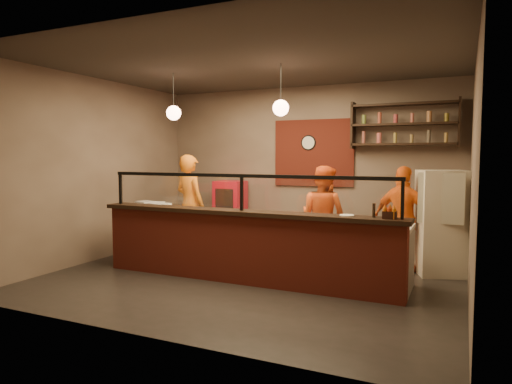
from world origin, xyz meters
The scene contains 29 objects.
floor centered at (0.00, 0.00, 0.00)m, with size 6.00×6.00×0.00m, color black.
ceiling centered at (0.00, 0.00, 3.20)m, with size 6.00×6.00×0.00m, color #342E28.
wall_back centered at (0.00, 2.50, 1.60)m, with size 6.00×6.00×0.00m, color #766356.
wall_left centered at (-3.00, 0.00, 1.60)m, with size 5.00×5.00×0.00m, color #766356.
wall_right centered at (3.00, 0.00, 1.60)m, with size 5.00×5.00×0.00m, color #766356.
wall_front centered at (0.00, -2.50, 1.60)m, with size 6.00×6.00×0.00m, color #766356.
brick_patch centered at (0.20, 2.47, 1.90)m, with size 1.60×0.04×1.30m, color maroon.
service_counter centered at (0.00, -0.30, 0.50)m, with size 4.60×0.25×1.00m, color maroon.
counter_ledge centered at (0.00, -0.30, 1.03)m, with size 4.70×0.37×0.06m, color black.
worktop_cabinet centered at (0.00, 0.20, 0.42)m, with size 4.60×0.75×0.85m, color gray.
worktop centered at (0.00, 0.20, 0.88)m, with size 4.60×0.75×0.05m, color silver.
sneeze_guard centered at (0.00, -0.30, 1.37)m, with size 4.50×0.05×0.52m.
wall_shelving centered at (1.90, 2.32, 2.40)m, with size 1.84×0.28×0.85m.
wall_clock centered at (0.10, 2.46, 2.10)m, with size 0.30×0.30×0.04m, color black.
pendant_left centered at (-1.50, 0.20, 2.55)m, with size 0.24×0.24×0.77m.
pendant_right centered at (0.40, 0.20, 2.55)m, with size 0.24×0.24×0.77m.
cook_left centered at (-1.77, 1.07, 0.93)m, with size 0.68×0.45×1.87m, color orange.
cook_mid centered at (0.80, 1.12, 0.84)m, with size 0.82×0.64×1.68m, color #D94B14.
cook_right centered at (2.05, 1.32, 0.84)m, with size 0.99×0.41×1.69m, color orange.
fridge centered at (2.60, 1.41, 0.81)m, with size 0.68×0.63×1.62m, color beige.
red_cooler centered at (-1.48, 2.15, 0.66)m, with size 0.57×0.52×1.33m, color red.
pizza_dough centered at (-0.28, 0.21, 0.91)m, with size 0.45×0.45×0.01m, color beige.
prep_tub_a centered at (-2.15, 0.25, 0.98)m, with size 0.31×0.24×0.15m, color silver.
prep_tub_b centered at (-1.98, 0.28, 0.97)m, with size 0.29×0.23×0.15m, color silver.
prep_tub_c centered at (-1.67, 0.00, 0.98)m, with size 0.32×0.26×0.16m, color silver.
rolling_pin centered at (-0.95, 0.26, 0.93)m, with size 0.06×0.06×0.34m, color yellow.
condiment_caddy centered at (2.07, -0.30, 1.11)m, with size 0.17×0.13×0.10m, color black.
pepper_mill centered at (1.86, -0.25, 1.15)m, with size 0.04×0.04×0.18m, color black.
small_plate centered at (1.52, -0.25, 1.07)m, with size 0.19×0.19×0.01m, color silver.
Camera 1 is at (2.90, -6.15, 1.85)m, focal length 32.00 mm.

